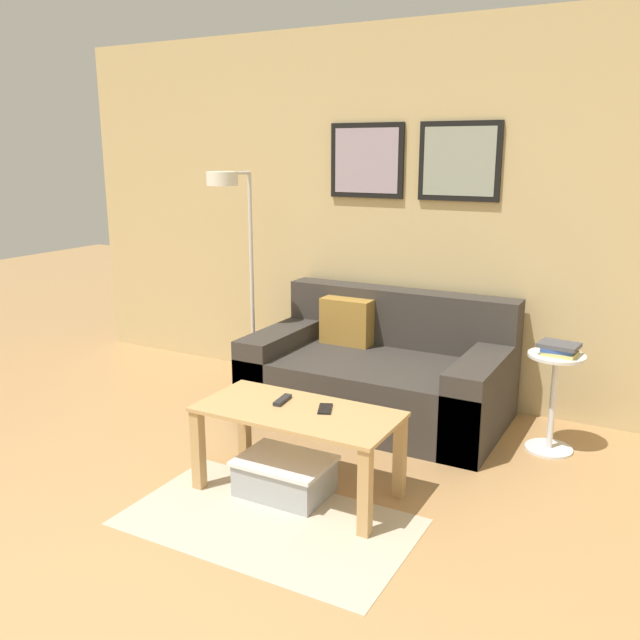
{
  "coord_description": "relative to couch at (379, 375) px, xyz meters",
  "views": [
    {
      "loc": [
        1.72,
        -1.17,
        1.72
      ],
      "look_at": [
        0.07,
        1.87,
        0.85
      ],
      "focal_mm": 38.0,
      "sensor_mm": 36.0,
      "label": 1
    }
  ],
  "objects": [
    {
      "name": "wall_back",
      "position": [
        -0.04,
        0.5,
        1.01
      ],
      "size": [
        5.6,
        0.09,
        2.55
      ],
      "color": "tan",
      "rests_on": "ground_plane"
    },
    {
      "name": "area_rug",
      "position": [
        0.09,
        -1.51,
        -0.27
      ],
      "size": [
        1.37,
        0.78,
        0.01
      ],
      "primitive_type": "cube",
      "color": "#C1B299",
      "rests_on": "ground_plane"
    },
    {
      "name": "couch",
      "position": [
        0.0,
        0.0,
        0.0
      ],
      "size": [
        1.64,
        0.95,
        0.79
      ],
      "color": "#38332D",
      "rests_on": "ground_plane"
    },
    {
      "name": "coffee_table",
      "position": [
        0.07,
        -1.19,
        0.09
      ],
      "size": [
        1.03,
        0.49,
        0.45
      ],
      "color": "tan",
      "rests_on": "ground_plane"
    },
    {
      "name": "storage_bin",
      "position": [
        0.01,
        -1.23,
        -0.17
      ],
      "size": [
        0.47,
        0.35,
        0.19
      ],
      "color": "#9EA3A8",
      "rests_on": "ground_plane"
    },
    {
      "name": "floor_lamp",
      "position": [
        -1.05,
        -0.14,
        0.91
      ],
      "size": [
        0.21,
        0.52,
        1.58
      ],
      "color": "silver",
      "rests_on": "ground_plane"
    },
    {
      "name": "side_table",
      "position": [
        1.11,
        -0.04,
        0.08
      ],
      "size": [
        0.32,
        0.32,
        0.59
      ],
      "color": "white",
      "rests_on": "ground_plane"
    },
    {
      "name": "book_stack",
      "position": [
        1.12,
        -0.05,
        0.35
      ],
      "size": [
        0.23,
        0.19,
        0.07
      ],
      "color": "#D8C666",
      "rests_on": "side_table"
    },
    {
      "name": "remote_control",
      "position": [
        -0.06,
        -1.13,
        0.19
      ],
      "size": [
        0.06,
        0.15,
        0.02
      ],
      "primitive_type": "cube",
      "rotation": [
        0.0,
        0.0,
        0.11
      ],
      "color": "#232328",
      "rests_on": "coffee_table"
    },
    {
      "name": "cell_phone",
      "position": [
        0.19,
        -1.11,
        0.18
      ],
      "size": [
        0.12,
        0.15,
        0.01
      ],
      "primitive_type": "cube",
      "rotation": [
        0.0,
        0.0,
        0.4
      ],
      "color": "black",
      "rests_on": "coffee_table"
    }
  ]
}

